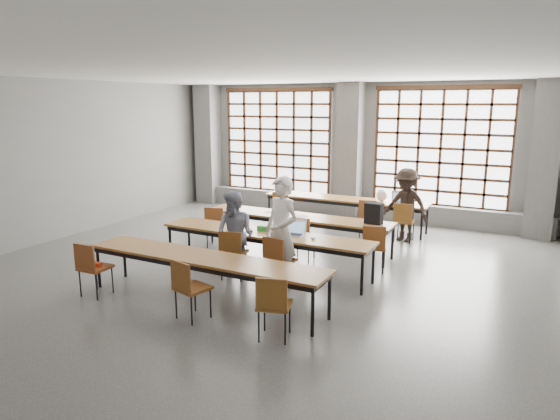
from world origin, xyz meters
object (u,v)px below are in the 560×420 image
(chair_back_mid, at_px, (368,214))
(student_female, at_px, (235,235))
(desk_row_d, at_px, (204,261))
(chair_front_right, at_px, (277,257))
(chair_mid_left, at_px, (216,223))
(chair_near_right, at_px, (273,301))
(chair_mid_centre, at_px, (302,234))
(backpack, at_px, (374,213))
(chair_front_left, at_px, (232,250))
(red_pouch, at_px, (95,265))
(chair_back_right, at_px, (404,218))
(desk_row_a, at_px, (344,201))
(chair_near_left, at_px, (91,264))
(desk_row_c, at_px, (265,236))
(green_box, at_px, (264,229))
(phone, at_px, (271,234))
(plastic_bag, at_px, (382,195))
(mouse, at_px, (313,238))
(student_male, at_px, (282,232))
(laptop_front, at_px, (295,231))
(student_back, at_px, (406,205))
(laptop_back, at_px, (400,200))
(chair_mid_right, at_px, (374,243))
(desk_row_b, at_px, (297,219))
(chair_back_left, at_px, (282,205))
(chair_near_mid, at_px, (188,284))

(chair_back_mid, distance_m, student_female, 3.80)
(desk_row_d, xyz_separation_m, chair_front_right, (0.70, 1.04, -0.13))
(chair_mid_left, xyz_separation_m, chair_near_right, (3.06, -3.15, 0.00))
(chair_mid_centre, bearing_deg, chair_mid_left, 179.90)
(chair_mid_left, height_order, backpack, backpack)
(chair_front_left, xyz_separation_m, red_pouch, (-1.53, -1.59, -0.04))
(chair_back_right, bearing_deg, desk_row_a, 158.55)
(chair_near_left, relative_size, red_pouch, 4.40)
(desk_row_c, height_order, red_pouch, desk_row_c)
(green_box, distance_m, phone, 0.29)
(desk_row_c, relative_size, red_pouch, 20.00)
(plastic_bag, bearing_deg, chair_near_right, -86.44)
(mouse, bearing_deg, chair_front_left, -153.75)
(chair_mid_centre, height_order, student_male, student_male)
(chair_near_left, bearing_deg, phone, 47.79)
(plastic_bag, bearing_deg, student_female, -107.35)
(desk_row_a, distance_m, desk_row_c, 3.72)
(desk_row_a, xyz_separation_m, chair_front_left, (-0.41, -4.34, -0.13))
(laptop_front, bearing_deg, chair_back_mid, 82.44)
(desk_row_a, xyz_separation_m, phone, (0.05, -3.82, 0.07))
(laptop_front, bearing_deg, chair_near_left, -134.41)
(chair_front_right, relative_size, chair_near_right, 1.00)
(chair_mid_left, height_order, chair_near_right, same)
(student_back, height_order, laptop_back, student_back)
(chair_front_left, height_order, backpack, backpack)
(laptop_back, relative_size, phone, 3.52)
(chair_mid_right, bearing_deg, student_back, 90.42)
(student_female, xyz_separation_m, mouse, (1.25, 0.48, -0.01))
(green_box, bearing_deg, red_pouch, -127.54)
(laptop_front, bearing_deg, desk_row_b, 114.26)
(laptop_back, bearing_deg, student_male, -101.21)
(chair_near_right, distance_m, plastic_bag, 6.08)
(desk_row_b, bearing_deg, chair_back_mid, 57.69)
(student_back, xyz_separation_m, laptop_front, (-1.19, -3.11, -0.01))
(desk_row_c, height_order, chair_back_left, chair_back_left)
(chair_front_left, distance_m, student_back, 4.35)
(chair_near_left, xyz_separation_m, green_box, (1.76, 2.38, 0.24))
(chair_near_mid, distance_m, laptop_front, 2.46)
(student_male, height_order, backpack, student_male)
(student_male, bearing_deg, laptop_back, 97.29)
(student_female, height_order, mouse, student_female)
(desk_row_b, xyz_separation_m, laptop_back, (1.53, 2.34, 0.13))
(chair_mid_right, distance_m, backpack, 0.81)
(desk_row_d, relative_size, chair_near_right, 4.55)
(chair_near_left, distance_m, backpack, 5.09)
(desk_row_a, bearing_deg, chair_mid_left, -121.95)
(chair_front_right, bearing_deg, plastic_bag, 84.24)
(phone, height_order, backpack, backpack)
(chair_mid_centre, bearing_deg, student_female, -115.07)
(chair_mid_left, xyz_separation_m, laptop_back, (3.11, 2.96, 0.25))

